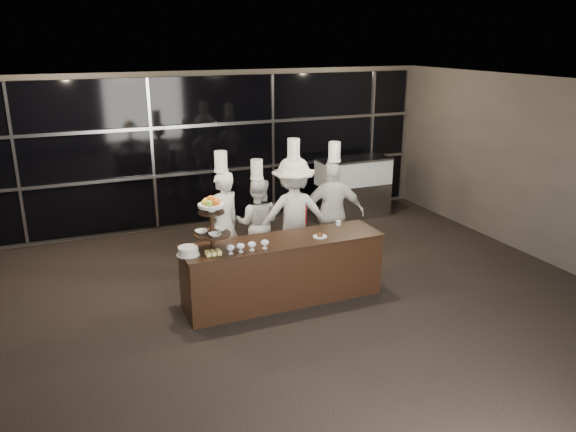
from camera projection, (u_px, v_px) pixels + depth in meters
name	position (u px, v px, depth m)	size (l,w,h in m)	color
room	(331.00, 225.00, 6.54)	(10.00, 10.00, 10.00)	black
window_wall	(215.00, 150.00, 10.86)	(8.60, 0.10, 2.80)	black
buffet_counter	(283.00, 270.00, 7.89)	(2.84, 0.74, 0.92)	black
display_stand	(212.00, 220.00, 7.26)	(0.48, 0.48, 0.74)	black
compotes	(247.00, 245.00, 7.31)	(0.58, 0.11, 0.12)	silver
layer_cake	(188.00, 251.00, 7.20)	(0.30, 0.30, 0.11)	white
pastry_squares	(213.00, 253.00, 7.21)	(0.20, 0.13, 0.05)	#F6E978
small_plate	(320.00, 236.00, 7.85)	(0.20, 0.20, 0.05)	white
chef_cup	(339.00, 223.00, 8.33)	(0.08, 0.08, 0.07)	white
display_case	(353.00, 184.00, 11.57)	(1.50, 0.66, 1.24)	#A5A5AA
chef_a	(223.00, 224.00, 8.54)	(0.73, 0.63, 2.00)	silver
chef_b	(258.00, 222.00, 8.97)	(0.91, 0.84, 1.79)	silver
chef_c	(293.00, 214.00, 8.88)	(1.29, 0.91, 2.12)	silver
chef_d	(333.00, 213.00, 9.04)	(1.10, 0.73, 2.04)	white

